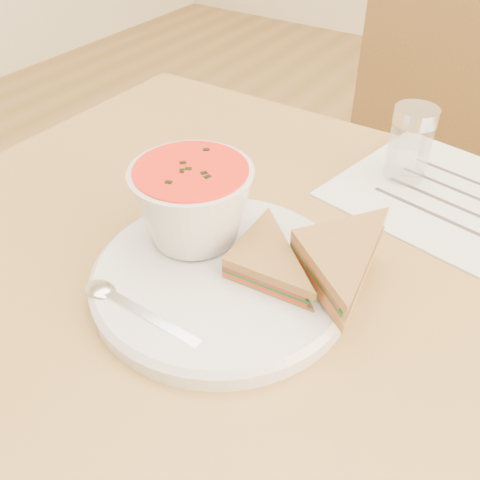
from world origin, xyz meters
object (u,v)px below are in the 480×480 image
Objects in this scene: chair_far at (386,227)px; soup_bowl at (193,207)px; condiment_shaker at (410,145)px; plate at (221,278)px; dining_table at (292,455)px.

chair_far is 0.68m from soup_bowl.
chair_far is 8.81× the size of condiment_shaker.
chair_far is at bearing 89.76° from plate.
soup_bowl is (-0.13, -0.04, 0.44)m from dining_table.
plate is 2.08× the size of soup_bowl.
chair_far reaches higher than dining_table.
chair_far reaches higher than condiment_shaker.
chair_far is 3.30× the size of plate.
chair_far reaches higher than soup_bowl.
soup_bowl reaches higher than dining_table.
condiment_shaker is at bearing 86.64° from dining_table.
soup_bowl is at bearing 152.76° from plate.
plate is 2.67× the size of condiment_shaker.
dining_table is at bearing 18.17° from soup_bowl.
condiment_shaker is (0.08, -0.29, 0.36)m from chair_far.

